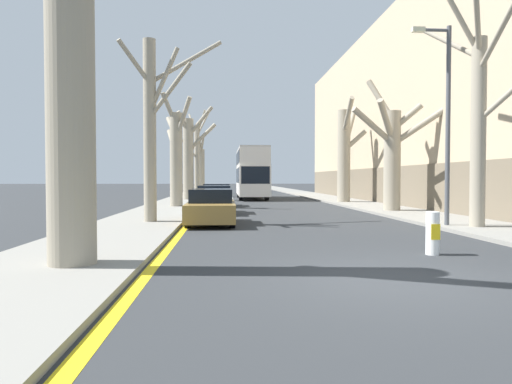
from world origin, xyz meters
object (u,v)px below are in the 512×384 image
at_px(street_tree_left_2, 176,154).
at_px(street_tree_left_5, 200,166).
at_px(double_decker_bus, 252,171).
at_px(parked_car_0, 211,207).
at_px(street_tree_left_0, 71,47).
at_px(street_tree_right_1, 392,152).
at_px(street_tree_left_4, 197,155).
at_px(parked_car_1, 214,200).
at_px(street_tree_left_1, 153,123).
at_px(street_tree_right_0, 479,113).
at_px(parked_car_2, 217,196).
at_px(street_tree_left_3, 189,156).
at_px(street_tree_right_2, 345,153).
at_px(traffic_bollard, 433,233).
at_px(lamp_post, 445,115).

height_order(street_tree_left_2, street_tree_left_5, street_tree_left_5).
bearing_deg(double_decker_bus, parked_car_0, -97.39).
bearing_deg(street_tree_left_0, parked_car_0, 75.20).
bearing_deg(street_tree_right_1, street_tree_left_4, 117.25).
height_order(street_tree_left_0, street_tree_left_5, street_tree_left_0).
bearing_deg(parked_car_1, parked_car_0, -90.00).
bearing_deg(street_tree_left_1, street_tree_left_0, -90.76).
relative_size(street_tree_right_0, parked_car_2, 2.04).
bearing_deg(street_tree_left_0, street_tree_left_4, 89.86).
bearing_deg(street_tree_left_3, street_tree_right_0, -62.19).
relative_size(street_tree_right_2, parked_car_2, 1.72).
distance_m(street_tree_left_3, double_decker_bus, 6.08).
relative_size(street_tree_right_2, parked_car_1, 1.82).
bearing_deg(street_tree_left_4, parked_car_1, -84.19).
bearing_deg(double_decker_bus, street_tree_left_3, -148.28).
relative_size(street_tree_right_0, street_tree_right_1, 1.21).
bearing_deg(street_tree_left_2, street_tree_left_3, 89.31).
height_order(street_tree_left_2, parked_car_2, street_tree_left_2).
relative_size(street_tree_left_0, double_decker_bus, 0.81).
bearing_deg(street_tree_left_1, traffic_bollard, -44.89).
xyz_separation_m(street_tree_left_4, parked_car_2, (2.22, -15.99, -3.35)).
bearing_deg(lamp_post, street_tree_left_1, 168.55).
bearing_deg(street_tree_left_3, parked_car_0, -83.11).
xyz_separation_m(street_tree_left_3, street_tree_right_1, (11.32, -13.38, -0.44)).
height_order(street_tree_right_0, parked_car_2, street_tree_right_0).
distance_m(street_tree_left_4, lamp_post, 31.04).
distance_m(street_tree_left_4, parked_car_2, 16.49).
xyz_separation_m(street_tree_left_2, parked_car_0, (2.36, -9.77, -2.53)).
bearing_deg(parked_car_0, double_decker_bus, 82.61).
xyz_separation_m(street_tree_left_0, parked_car_2, (2.31, 19.93, -3.51)).
height_order(street_tree_left_2, parked_car_0, street_tree_left_2).
distance_m(street_tree_left_2, street_tree_right_0, 16.89).
bearing_deg(lamp_post, street_tree_left_4, 109.55).
distance_m(street_tree_left_2, double_decker_bus, 13.13).
relative_size(parked_car_0, traffic_bollard, 4.28).
relative_size(street_tree_right_2, parked_car_0, 1.69).
bearing_deg(double_decker_bus, lamp_post, -77.39).
relative_size(street_tree_left_1, street_tree_left_2, 1.09).
height_order(street_tree_left_4, parked_car_0, street_tree_left_4).
relative_size(street_tree_left_0, street_tree_left_4, 0.97).
height_order(street_tree_right_2, lamp_post, street_tree_right_2).
bearing_deg(street_tree_left_1, street_tree_right_2, 51.67).
bearing_deg(parked_car_1, street_tree_left_0, -99.30).
relative_size(street_tree_right_0, lamp_post, 1.20).
xyz_separation_m(street_tree_left_2, street_tree_right_0, (11.37, -12.46, 0.75)).
relative_size(street_tree_left_1, parked_car_0, 1.76).
xyz_separation_m(street_tree_left_4, double_decker_bus, (5.05, -5.38, -1.60)).
relative_size(street_tree_left_5, double_decker_bus, 0.68).
relative_size(parked_car_0, parked_car_1, 1.08).
relative_size(street_tree_left_5, parked_car_1, 1.76).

